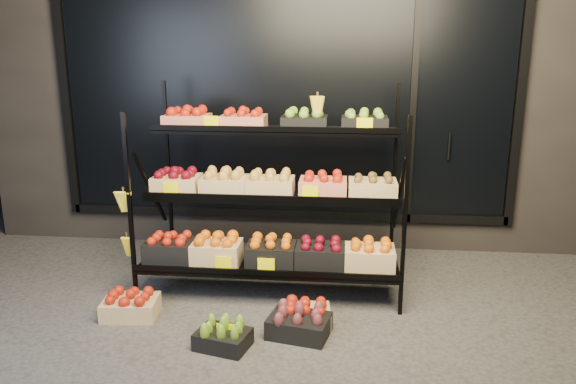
# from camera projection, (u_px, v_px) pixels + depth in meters

# --- Properties ---
(ground) EXTENTS (24.00, 24.00, 0.00)m
(ground) POSITION_uv_depth(u_px,v_px,m) (262.00, 319.00, 4.16)
(ground) COLOR #514F4C
(ground) RESTS_ON ground
(building) EXTENTS (6.00, 2.08, 3.50)m
(building) POSITION_uv_depth(u_px,v_px,m) (294.00, 65.00, 6.20)
(building) COLOR #2D2826
(building) RESTS_ON ground
(display_rack) EXTENTS (2.18, 1.02, 1.68)m
(display_rack) POSITION_uv_depth(u_px,v_px,m) (270.00, 196.00, 4.54)
(display_rack) COLOR black
(display_rack) RESTS_ON ground
(tag_floor_a) EXTENTS (0.13, 0.01, 0.12)m
(tag_floor_a) POSITION_uv_depth(u_px,v_px,m) (226.00, 337.00, 3.78)
(tag_floor_a) COLOR #FFF100
(tag_floor_a) RESTS_ON ground
(floor_crate_left) EXTENTS (0.42, 0.33, 0.20)m
(floor_crate_left) POSITION_uv_depth(u_px,v_px,m) (130.00, 304.00, 4.18)
(floor_crate_left) COLOR #D7B57C
(floor_crate_left) RESTS_ON ground
(floor_crate_midleft) EXTENTS (0.40, 0.33, 0.18)m
(floor_crate_midleft) POSITION_uv_depth(u_px,v_px,m) (223.00, 336.00, 3.75)
(floor_crate_midleft) COLOR black
(floor_crate_midleft) RESTS_ON ground
(floor_crate_midright) EXTENTS (0.38, 0.30, 0.19)m
(floor_crate_midright) POSITION_uv_depth(u_px,v_px,m) (306.00, 313.00, 4.06)
(floor_crate_midright) COLOR #D7B57C
(floor_crate_midright) RESTS_ON ground
(floor_crate_right) EXTENTS (0.47, 0.38, 0.21)m
(floor_crate_right) POSITION_uv_depth(u_px,v_px,m) (299.00, 322.00, 3.91)
(floor_crate_right) COLOR black
(floor_crate_right) RESTS_ON ground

